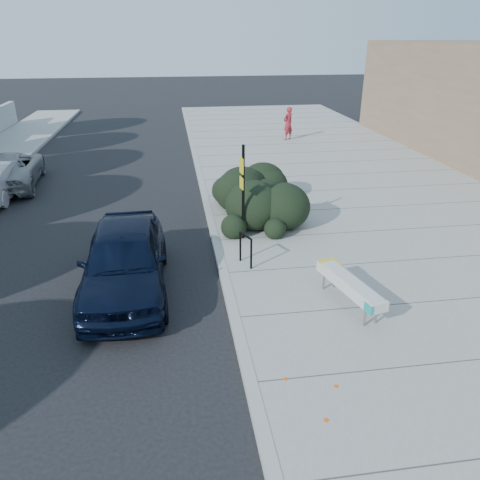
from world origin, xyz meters
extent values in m
plane|color=black|center=(0.00, 0.00, 0.00)|extent=(120.00, 120.00, 0.00)
cube|color=gray|center=(5.60, 5.00, 0.07)|extent=(11.20, 50.00, 0.15)
cube|color=#9E9E99|center=(0.00, 5.00, 0.08)|extent=(0.22, 50.00, 0.17)
cylinder|color=gray|center=(2.54, -0.67, 0.35)|extent=(0.05, 0.05, 0.40)
cylinder|color=gray|center=(2.82, -0.61, 0.35)|extent=(0.05, 0.05, 0.40)
cylinder|color=gray|center=(2.18, 0.88, 0.35)|extent=(0.05, 0.05, 0.40)
cylinder|color=gray|center=(2.46, 0.95, 0.35)|extent=(0.05, 0.05, 0.40)
cylinder|color=gray|center=(2.36, 0.10, 0.52)|extent=(0.40, 1.57, 0.04)
cylinder|color=gray|center=(2.64, 0.17, 0.52)|extent=(0.40, 1.57, 0.04)
cube|color=#B2B2B2|center=(2.50, 0.14, 0.66)|extent=(0.88, 2.14, 0.22)
cube|color=yellow|center=(2.31, 0.94, 0.78)|extent=(0.51, 0.51, 0.02)
cube|color=teal|center=(2.52, -0.83, 0.66)|extent=(0.10, 0.24, 0.20)
cylinder|color=black|center=(0.70, 2.14, 0.55)|extent=(0.05, 0.05, 0.80)
cylinder|color=black|center=(0.50, 2.61, 0.55)|extent=(0.05, 0.05, 0.80)
cylinder|color=black|center=(0.60, 2.38, 0.95)|extent=(0.25, 0.49, 0.05)
cube|color=black|center=(0.80, 4.10, 1.50)|extent=(0.07, 0.07, 2.70)
cube|color=yellow|center=(0.75, 4.10, 2.28)|extent=(0.07, 0.31, 0.44)
cube|color=yellow|center=(0.75, 4.10, 1.79)|extent=(0.07, 0.29, 0.33)
ellipsoid|color=black|center=(1.50, 6.02, 0.95)|extent=(3.72, 4.77, 1.60)
imported|color=black|center=(-2.33, 1.79, 0.80)|extent=(1.95, 4.73, 1.60)
imported|color=gray|center=(-7.50, 10.80, 0.68)|extent=(2.71, 5.06, 1.35)
imported|color=maroon|center=(5.28, 17.06, 1.03)|extent=(0.77, 0.71, 1.76)
camera|label=1|loc=(-1.10, -8.17, 5.60)|focal=35.00mm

